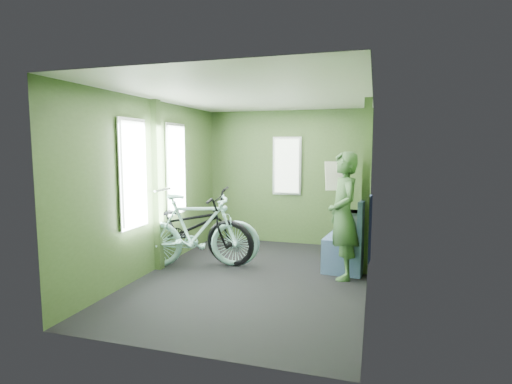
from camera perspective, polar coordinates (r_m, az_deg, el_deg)
room at (r=5.04m, az=-0.60°, el=3.74°), size 4.00×4.02×2.31m
bicycle_black at (r=5.96m, az=-9.87°, el=-9.98°), size 2.06×0.94×1.19m
bicycle_mint at (r=5.70m, az=-8.45°, el=-10.72°), size 1.87×1.17×1.12m
passenger at (r=5.19m, az=12.35°, el=-3.26°), size 0.57×0.73×1.62m
waste_box at (r=5.72m, az=14.35°, el=-6.66°), size 0.23×0.33×0.80m
bench_seat at (r=5.76m, az=13.19°, el=-7.64°), size 0.63×0.98×0.98m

